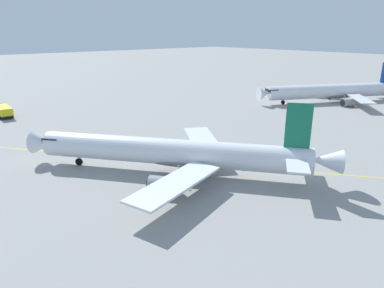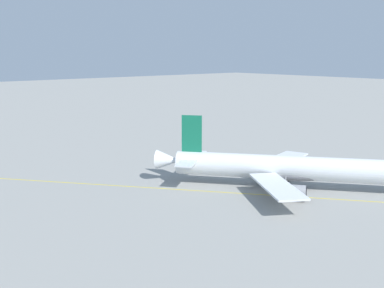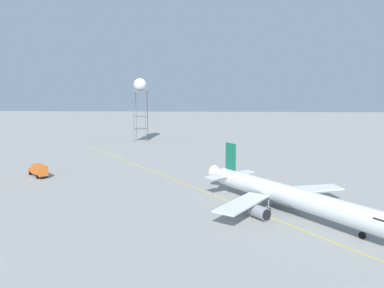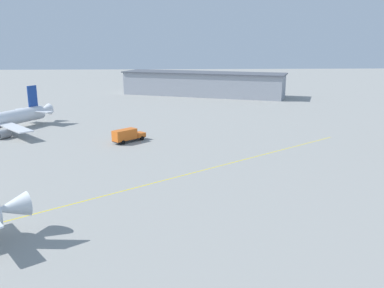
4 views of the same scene
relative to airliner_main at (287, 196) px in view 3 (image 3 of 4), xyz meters
The scene contains 5 objects.
ground_plane 4.36m from the airliner_main, 57.66° to the left, with size 600.00×600.00×0.00m, color gray.
airliner_main is the anchor object (origin of this frame).
catering_truck_truck 63.11m from the airliner_main, 66.72° to the left, with size 7.59×7.44×3.10m.
radar_tower 104.70m from the airliner_main, 25.54° to the left, with size 5.81×5.81×26.74m.
taxiway_centreline 5.50m from the airliner_main, 136.49° to the left, with size 155.06×114.78×0.01m.
Camera 3 is at (-68.69, 10.99, 22.35)m, focal length 35.20 mm.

